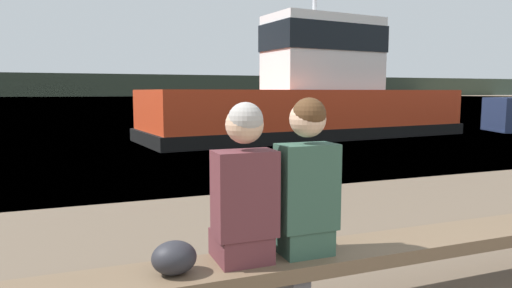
# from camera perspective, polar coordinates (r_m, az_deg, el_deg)

# --- Properties ---
(water_surface) EXTENTS (240.00, 240.00, 0.00)m
(water_surface) POSITION_cam_1_polar(r_m,az_deg,el_deg) (126.28, -20.49, 5.50)
(water_surface) COLOR #426B8E
(water_surface) RESTS_ON ground
(far_shoreline) EXTENTS (600.00, 12.00, 6.74)m
(far_shoreline) POSITION_cam_1_polar(r_m,az_deg,el_deg) (149.17, -20.67, 6.89)
(far_shoreline) COLOR #384233
(far_shoreline) RESTS_ON ground
(bench_main) EXTENTS (7.39, 0.44, 0.45)m
(bench_main) POSITION_cam_1_polar(r_m,az_deg,el_deg) (3.01, 4.18, -15.11)
(bench_main) COLOR brown
(bench_main) RESTS_ON ground
(person_left) EXTENTS (0.37, 0.37, 0.97)m
(person_left) POSITION_cam_1_polar(r_m,az_deg,el_deg) (2.74, -1.53, -5.59)
(person_left) COLOR #56282D
(person_left) RESTS_ON bench_main
(person_right) EXTENTS (0.37, 0.37, 1.00)m
(person_right) POSITION_cam_1_polar(r_m,az_deg,el_deg) (2.90, 6.24, -4.67)
(person_right) COLOR #2D4C3D
(person_right) RESTS_ON bench_main
(shopping_bag) EXTENTS (0.26, 0.22, 0.19)m
(shopping_bag) POSITION_cam_1_polar(r_m,az_deg,el_deg) (2.71, -10.20, -13.82)
(shopping_bag) COLOR #232328
(shopping_bag) RESTS_ON bench_main
(tugboat_red) EXTENTS (11.21, 4.52, 7.16)m
(tugboat_red) POSITION_cam_1_polar(r_m,az_deg,el_deg) (15.12, 7.11, 5.55)
(tugboat_red) COLOR red
(tugboat_red) RESTS_ON water_surface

